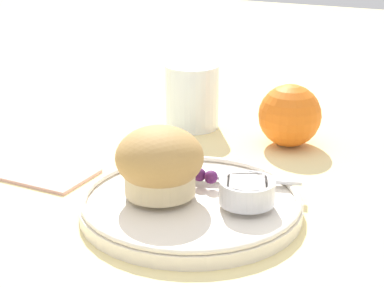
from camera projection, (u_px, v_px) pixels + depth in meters
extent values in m
plane|color=beige|center=(179.00, 205.00, 0.68)|extent=(3.00, 3.00, 0.00)
cylinder|color=silver|center=(191.00, 207.00, 0.66)|extent=(0.23, 0.23, 0.01)
torus|color=silver|center=(191.00, 198.00, 0.66)|extent=(0.23, 0.23, 0.01)
cylinder|color=beige|center=(160.00, 179.00, 0.66)|extent=(0.07, 0.07, 0.03)
ellipsoid|color=#A87F47|center=(160.00, 157.00, 0.65)|extent=(0.09, 0.09, 0.06)
cylinder|color=silver|center=(246.00, 192.00, 0.64)|extent=(0.06, 0.06, 0.02)
cylinder|color=silver|center=(247.00, 183.00, 0.63)|extent=(0.05, 0.05, 0.00)
sphere|color=#4C194C|center=(199.00, 175.00, 0.69)|extent=(0.01, 0.01, 0.01)
sphere|color=#4C194C|center=(211.00, 177.00, 0.68)|extent=(0.01, 0.01, 0.01)
cube|color=silver|center=(217.00, 176.00, 0.70)|extent=(0.18, 0.07, 0.00)
sphere|color=orange|center=(290.00, 116.00, 0.84)|extent=(0.08, 0.08, 0.08)
cylinder|color=silver|center=(192.00, 96.00, 0.91)|extent=(0.08, 0.08, 0.09)
cube|color=#D19E93|center=(38.00, 169.00, 0.77)|extent=(0.14, 0.08, 0.01)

